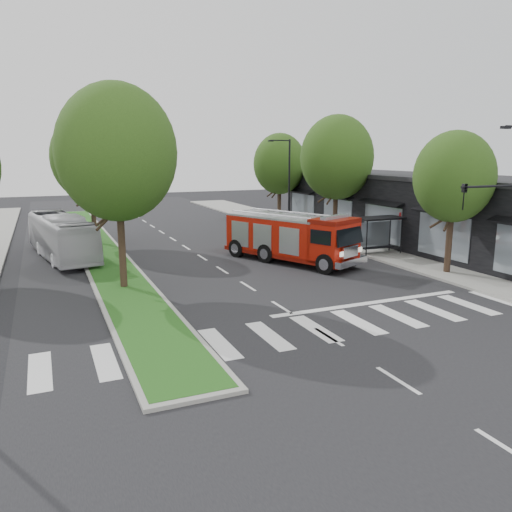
{
  "coord_description": "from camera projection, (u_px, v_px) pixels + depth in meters",
  "views": [
    {
      "loc": [
        -9.52,
        -19.23,
        6.74
      ],
      "look_at": [
        0.02,
        2.98,
        1.8
      ],
      "focal_mm": 35.0,
      "sensor_mm": 36.0,
      "label": 1
    }
  ],
  "objects": [
    {
      "name": "tree_right_mid",
      "position": [
        337.0,
        158.0,
        38.09
      ],
      "size": [
        5.6,
        5.6,
        9.72
      ],
      "color": "black",
      "rests_on": "ground"
    },
    {
      "name": "ground",
      "position": [
        282.0,
        308.0,
        22.34
      ],
      "size": [
        140.0,
        140.0,
        0.0
      ],
      "primitive_type": "plane",
      "color": "black",
      "rests_on": "ground"
    },
    {
      "name": "streetlight_right_far",
      "position": [
        288.0,
        181.0,
        43.45
      ],
      "size": [
        2.11,
        0.2,
        8.0
      ],
      "color": "black",
      "rests_on": "ground"
    },
    {
      "name": "tree_right_far",
      "position": [
        280.0,
        164.0,
        47.22
      ],
      "size": [
        5.0,
        5.0,
        8.73
      ],
      "color": "black",
      "rests_on": "ground"
    },
    {
      "name": "tree_median_near",
      "position": [
        117.0,
        153.0,
        24.05
      ],
      "size": [
        5.8,
        5.8,
        10.16
      ],
      "color": "black",
      "rests_on": "ground"
    },
    {
      "name": "bus_shelter",
      "position": [
        378.0,
        225.0,
        33.6
      ],
      "size": [
        3.2,
        1.6,
        2.61
      ],
      "color": "black",
      "rests_on": "ground"
    },
    {
      "name": "tree_median_far",
      "position": [
        90.0,
        158.0,
        36.72
      ],
      "size": [
        5.6,
        5.6,
        9.72
      ],
      "color": "black",
      "rests_on": "ground"
    },
    {
      "name": "city_bus",
      "position": [
        62.0,
        236.0,
        32.72
      ],
      "size": [
        4.12,
        10.66,
        2.9
      ],
      "primitive_type": "imported",
      "rotation": [
        0.0,
        0.0,
        0.17
      ],
      "color": "silver",
      "rests_on": "ground"
    },
    {
      "name": "median",
      "position": [
        98.0,
        248.0,
        36.2
      ],
      "size": [
        3.0,
        50.0,
        0.15
      ],
      "color": "gray",
      "rests_on": "ground"
    },
    {
      "name": "sidewalk_right",
      "position": [
        376.0,
        248.0,
        36.16
      ],
      "size": [
        5.0,
        80.0,
        0.15
      ],
      "primitive_type": "cube",
      "color": "gray",
      "rests_on": "ground"
    },
    {
      "name": "storefront_row",
      "position": [
        427.0,
        212.0,
        37.42
      ],
      "size": [
        8.0,
        30.0,
        5.0
      ],
      "primitive_type": "cube",
      "color": "black",
      "rests_on": "ground"
    },
    {
      "name": "tree_right_near",
      "position": [
        454.0,
        177.0,
        27.49
      ],
      "size": [
        4.4,
        4.4,
        8.05
      ],
      "color": "black",
      "rests_on": "ground"
    },
    {
      "name": "fire_engine",
      "position": [
        290.0,
        238.0,
        31.53
      ],
      "size": [
        6.33,
        9.7,
        3.25
      ],
      "rotation": [
        0.0,
        0.0,
        0.42
      ],
      "color": "#680D05",
      "rests_on": "ground"
    }
  ]
}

